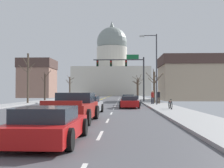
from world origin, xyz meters
name	(u,v)px	position (x,y,z in m)	size (l,w,h in m)	color
ground	(81,107)	(0.00, 0.00, 0.02)	(20.00, 180.00, 0.20)	#4F4F54
signal_gantry	(126,67)	(4.84, 14.13, 5.34)	(7.91, 0.41, 7.21)	#28282D
street_lamp_right	(154,63)	(7.96, 2.66, 4.85)	(2.00, 0.24, 8.03)	#333338
capitol_building	(112,72)	(0.00, 83.51, 9.54)	(29.57, 21.71, 29.99)	beige
sedan_near_00	(128,99)	(5.13, 10.83, 0.56)	(2.08, 4.42, 1.18)	silver
sedan_near_01	(131,100)	(5.38, 4.39, 0.54)	(2.04, 4.30, 1.14)	silver
sedan_near_02	(129,102)	(5.01, -1.23, 0.55)	(1.98, 4.60, 1.16)	#B71414
sedan_near_03	(88,105)	(1.75, -8.57, 0.59)	(2.11, 4.48, 1.28)	#9EA3A8
pickup_truck_near_04	(73,108)	(1.67, -14.24, 0.71)	(2.45, 5.47, 1.56)	maroon
sedan_near_05	(48,125)	(1.96, -20.47, 0.55)	(2.13, 4.31, 1.15)	#B71414
sedan_oncoming_00	(90,97)	(-1.70, 23.18, 0.55)	(2.19, 4.33, 1.16)	#B71414
sedan_oncoming_01	(80,96)	(-5.29, 33.43, 0.57)	(2.19, 4.57, 1.21)	#6B6056
sedan_oncoming_02	(85,96)	(-5.15, 42.00, 0.57)	(2.21, 4.64, 1.22)	#6B6056
sedan_oncoming_03	(90,95)	(-5.24, 53.65, 0.59)	(2.14, 4.45, 1.23)	#9EA3A8
flank_building_00	(38,78)	(-17.63, 42.29, 5.00)	(8.49, 9.01, 9.86)	#8C6656
flank_building_01	(197,78)	(17.86, 21.93, 4.00)	(13.55, 10.14, 7.90)	tan
bare_tree_00	(138,86)	(7.84, 35.53, 2.90)	(2.63, 2.10, 5.41)	#4C3D2D
bare_tree_01	(70,86)	(-8.78, 39.81, 2.84)	(2.17, 2.36, 5.47)	brown
bare_tree_02	(154,86)	(8.43, 6.99, 2.37)	(2.09, 2.32, 4.37)	brown
bare_tree_03	(28,77)	(-7.88, 6.31, 3.49)	(2.25, 2.00, 6.40)	brown
bare_tree_04	(137,88)	(8.70, 54.08, 2.68)	(1.52, 2.56, 5.26)	#423328
bare_tree_05	(45,86)	(-8.97, 18.19, 2.62)	(1.61, 2.71, 5.03)	#423328
pedestrian_00	(159,96)	(8.81, 5.68, 1.04)	(0.35, 0.34, 1.62)	#4C4238
pedestrian_01	(152,97)	(7.90, 4.35, 1.02)	(0.35, 0.34, 1.59)	#33333D
bicycle_parked	(170,105)	(8.39, -5.28, 0.49)	(0.12, 1.77, 0.85)	black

